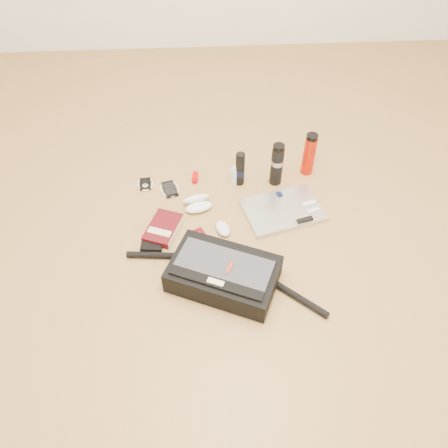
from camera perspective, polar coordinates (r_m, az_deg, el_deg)
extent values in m
plane|color=#A57A44|center=(2.08, 1.02, -2.44)|extent=(4.00, 4.00, 0.00)
cube|color=black|center=(1.90, -0.04, -6.54)|extent=(0.53, 0.44, 0.11)
cube|color=#32343B|center=(1.84, -0.15, -5.67)|extent=(0.45, 0.35, 0.01)
cube|color=black|center=(1.80, -1.10, -7.71)|extent=(0.39, 0.20, 0.01)
cube|color=beige|center=(1.79, -1.11, -7.68)|extent=(0.07, 0.05, 0.02)
cube|color=#B22314|center=(1.83, 0.74, -5.85)|extent=(0.04, 0.06, 0.02)
cylinder|color=black|center=(2.03, -8.69, -4.07)|extent=(0.28, 0.06, 0.03)
cylinder|color=black|center=(1.91, 9.74, -9.49)|extent=(0.23, 0.21, 0.03)
cube|color=black|center=(2.08, -9.44, -2.94)|extent=(0.11, 0.06, 0.02)
cube|color=#B6B7B9|center=(2.22, 7.67, 1.80)|extent=(0.43, 0.35, 0.03)
cube|color=black|center=(2.28, 7.26, 3.86)|extent=(0.04, 0.04, 0.00)
cube|color=silver|center=(2.26, 11.03, 2.68)|extent=(0.07, 0.04, 0.01)
cube|color=silver|center=(2.23, 11.60, 1.78)|extent=(0.07, 0.03, 0.01)
cube|color=black|center=(2.17, 10.52, 0.56)|extent=(0.08, 0.04, 0.01)
cube|color=#46090E|center=(2.13, -7.94, -0.55)|extent=(0.20, 0.24, 0.04)
cube|color=beige|center=(2.11, -6.26, -0.97)|extent=(0.08, 0.19, 0.03)
cube|color=beige|center=(2.10, -8.44, -1.01)|extent=(0.12, 0.08, 0.00)
cube|color=#540411|center=(2.10, -3.32, -1.79)|extent=(0.12, 0.13, 0.00)
cube|color=gold|center=(2.10, -3.42, -1.57)|extent=(0.05, 0.05, 0.00)
ellipsoid|color=silver|center=(2.11, -0.15, -0.59)|extent=(0.09, 0.12, 0.03)
ellipsoid|color=white|center=(2.21, -3.31, 2.21)|extent=(0.15, 0.11, 0.04)
ellipsoid|color=white|center=(2.23, -3.67, 3.29)|extent=(0.16, 0.11, 0.08)
ellipsoid|color=black|center=(2.20, -4.01, 2.11)|extent=(0.04, 0.03, 0.01)
ellipsoid|color=black|center=(2.21, -2.63, 2.45)|extent=(0.04, 0.03, 0.01)
cylinder|color=black|center=(2.21, -3.32, 2.31)|extent=(0.02, 0.01, 0.00)
cube|color=black|center=(2.39, -10.24, 5.16)|extent=(0.06, 0.10, 0.01)
cylinder|color=#B7B7BA|center=(2.37, -10.25, 4.96)|extent=(0.03, 0.03, 0.00)
torus|color=silver|center=(2.39, -10.24, 5.18)|extent=(0.09, 0.09, 0.01)
cube|color=black|center=(2.34, -7.10, 4.53)|extent=(0.10, 0.14, 0.01)
cube|color=black|center=(2.34, -7.11, 4.64)|extent=(0.08, 0.11, 0.00)
torus|color=silver|center=(2.34, -7.10, 4.55)|extent=(0.12, 0.12, 0.01)
cube|color=#BC0101|center=(2.39, -3.79, 6.17)|extent=(0.03, 0.06, 0.03)
cube|color=#B20209|center=(2.36, -3.86, 5.58)|extent=(0.02, 0.02, 0.02)
cylinder|color=#A8A8AB|center=(2.42, -3.72, 6.78)|extent=(0.02, 0.04, 0.02)
cylinder|color=#ABD4E7|center=(2.33, 1.34, 6.15)|extent=(0.04, 0.04, 0.10)
cylinder|color=silver|center=(2.29, 1.36, 7.20)|extent=(0.03, 0.03, 0.02)
cylinder|color=white|center=(2.29, 1.37, 7.45)|extent=(0.02, 0.02, 0.01)
cylinder|color=black|center=(2.30, 2.11, 7.17)|extent=(0.05, 0.05, 0.20)
cylinder|color=black|center=(2.32, 2.09, 6.77)|extent=(0.05, 0.05, 0.04)
ellipsoid|color=black|center=(2.24, 2.17, 9.06)|extent=(0.05, 0.05, 0.02)
cylinder|color=black|center=(2.32, 6.90, 7.52)|extent=(0.08, 0.08, 0.22)
cylinder|color=#A1A1A3|center=(2.30, 6.97, 8.05)|extent=(0.08, 0.08, 0.03)
cylinder|color=black|center=(2.24, 7.19, 9.92)|extent=(0.08, 0.08, 0.02)
cylinder|color=#AC1603|center=(2.41, 11.02, 8.73)|extent=(0.08, 0.08, 0.23)
cylinder|color=black|center=(2.33, 11.46, 11.09)|extent=(0.08, 0.08, 0.02)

